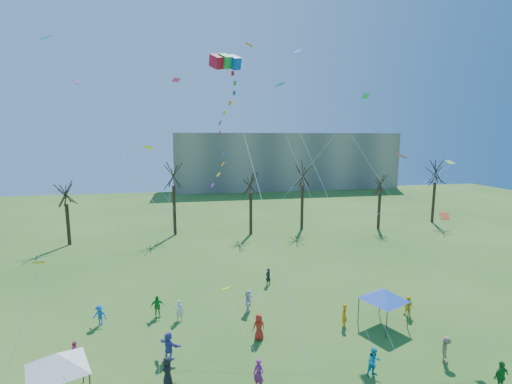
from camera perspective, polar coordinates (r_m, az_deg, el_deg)
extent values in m
cube|color=gray|center=(99.03, 4.78, 5.00)|extent=(60.00, 14.00, 15.00)
cylinder|color=black|center=(52.29, -27.85, -4.63)|extent=(0.44, 0.44, 5.38)
cylinder|color=black|center=(52.11, -12.92, -2.89)|extent=(0.44, 0.44, 7.13)
cylinder|color=black|center=(51.19, -0.84, -3.49)|extent=(0.44, 0.44, 6.06)
cylinder|color=black|center=(54.43, 7.38, -2.43)|extent=(0.44, 0.44, 6.79)
cylinder|color=black|center=(57.39, 19.08, -2.97)|extent=(0.44, 0.44, 5.41)
cylinder|color=black|center=(65.35, 26.51, -1.50)|extent=(0.44, 0.44, 6.61)
cube|color=red|center=(24.17, -6.32, 20.04)|extent=(0.96, 1.26, 1.12)
cube|color=green|center=(24.22, -4.95, 20.03)|extent=(0.96, 1.26, 1.12)
cube|color=blue|center=(24.28, -3.59, 20.02)|extent=(0.96, 1.26, 1.12)
cylinder|color=white|center=(17.71, 1.60, -3.69)|extent=(0.02, 0.02, 20.66)
cylinder|color=#3F3F44|center=(24.44, -32.58, -24.35)|extent=(0.09, 0.09, 2.08)
cylinder|color=#3F3F44|center=(24.55, -26.04, -23.68)|extent=(0.09, 0.09, 2.08)
pyramid|color=white|center=(22.60, -29.27, -22.54)|extent=(3.62, 3.62, 0.89)
cylinder|color=#3F3F44|center=(27.89, 20.17, -19.28)|extent=(0.09, 0.09, 2.00)
cylinder|color=#3F3F44|center=(29.73, 23.14, -17.62)|extent=(0.09, 0.09, 2.00)
cylinder|color=#3F3F44|center=(29.22, 16.08, -17.72)|extent=(0.09, 0.09, 2.00)
cylinder|color=#3F3F44|center=(30.99, 19.18, -16.28)|extent=(0.09, 0.09, 2.00)
pyramid|color=blue|center=(28.83, 19.79, -15.15)|extent=(3.51, 3.51, 0.86)
imported|color=#1A7825|center=(25.79, 34.57, -23.10)|extent=(1.09, 0.58, 1.77)
imported|color=black|center=(22.98, -13.98, -26.04)|extent=(0.65, 0.89, 1.67)
imported|color=#8D2374|center=(22.12, 0.44, -27.15)|extent=(0.77, 0.73, 1.76)
imported|color=#0EA0C7|center=(24.07, 18.38, -24.39)|extent=(0.93, 0.77, 1.73)
imported|color=olive|center=(26.85, 28.08, -21.35)|extent=(1.17, 1.23, 1.68)
imported|color=#FC5498|center=(26.25, -26.99, -22.07)|extent=(0.56, 1.01, 1.62)
imported|color=#5652B2|center=(25.00, -13.79, -22.74)|extent=(1.64, 1.46, 1.80)
imported|color=red|center=(26.28, 0.45, -20.76)|extent=(0.99, 0.75, 1.83)
imported|color=orange|center=(28.55, 13.90, -18.61)|extent=(0.68, 0.75, 1.72)
imported|color=yellow|center=(31.45, 23.22, -16.52)|extent=(0.96, 0.99, 1.61)
imported|color=blue|center=(30.27, -23.73, -17.61)|extent=(1.14, 0.85, 1.58)
imported|color=green|center=(29.99, -15.55, -17.23)|extent=(1.10, 0.63, 1.77)
imported|color=silver|center=(29.83, -1.23, -17.00)|extent=(1.08, 1.76, 1.81)
imported|color=silver|center=(29.20, -12.18, -17.99)|extent=(0.60, 0.40, 1.64)
imported|color=black|center=(34.68, 1.94, -13.37)|extent=(0.71, 0.63, 1.62)
cube|color=#E0A00B|center=(19.73, -31.37, -9.61)|extent=(0.59, 0.69, 0.28)
cylinder|color=white|center=(20.17, -34.08, -19.87)|extent=(0.01, 0.01, 7.05)
cube|color=#F5289A|center=(27.27, -12.66, 17.09)|extent=(0.66, 0.75, 0.19)
cylinder|color=white|center=(20.53, -13.84, -3.46)|extent=(0.01, 0.01, 21.31)
cube|color=#E8F619|center=(20.88, -4.82, -15.14)|extent=(0.82, 0.83, 0.32)
cylinder|color=white|center=(19.44, -0.38, -23.94)|extent=(0.01, 0.01, 7.22)
cube|color=#18ABB9|center=(23.44, 3.87, 16.82)|extent=(0.70, 0.62, 0.24)
cylinder|color=white|center=(20.30, 13.08, -4.66)|extent=(0.01, 0.01, 18.39)
cube|color=#2A9DF1|center=(32.25, 6.69, 21.47)|extent=(0.92, 0.90, 0.41)
cylinder|color=white|center=(26.08, 18.98, 2.31)|extent=(0.01, 0.01, 25.56)
cube|color=red|center=(22.53, 27.94, -3.43)|extent=(0.64, 0.68, 0.32)
cylinder|color=white|center=(19.40, -1.77, -17.09)|extent=(0.01, 0.01, 23.88)
cube|color=#97E636|center=(31.64, 28.63, 4.19)|extent=(0.51, 0.65, 0.23)
cylinder|color=white|center=(24.64, 12.00, -8.54)|extent=(0.01, 0.01, 24.46)
cube|color=purple|center=(31.96, -26.74, 15.50)|extent=(0.70, 0.72, 0.36)
cylinder|color=white|center=(24.55, -16.22, -1.33)|extent=(0.01, 0.01, 24.03)
cube|color=orange|center=(36.77, -1.08, 22.49)|extent=(0.75, 0.64, 0.36)
cylinder|color=white|center=(27.62, 6.54, 4.73)|extent=(0.01, 0.01, 27.77)
cube|color=#CB2147|center=(24.24, 22.21, 5.36)|extent=(0.66, 0.55, 0.29)
cylinder|color=white|center=(24.76, 25.23, -8.19)|extent=(0.01, 0.01, 11.51)
cube|color=#F2FF1A|center=(22.39, -16.93, 6.85)|extent=(0.70, 0.73, 0.24)
cylinder|color=white|center=(23.40, -22.23, -8.24)|extent=(0.01, 0.01, 12.52)
cube|color=#17B099|center=(33.99, 17.10, 14.44)|extent=(0.60, 0.70, 0.42)
cylinder|color=white|center=(26.98, 4.45, -0.84)|extent=(0.01, 0.01, 24.82)
cube|color=#1A92C6|center=(32.73, -30.60, 20.58)|extent=(0.76, 0.80, 0.42)
cylinder|color=white|center=(26.62, -16.84, 2.77)|extent=(0.01, 0.01, 25.59)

